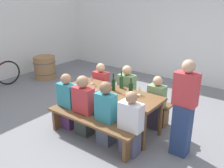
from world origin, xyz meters
name	(u,v)px	position (x,y,z in m)	size (l,w,h in m)	color
ground_plane	(112,127)	(0.00, 0.00, 0.00)	(24.00, 24.00, 0.00)	slate
back_wall	(187,27)	(0.00, 3.56, 1.60)	(14.00, 0.20, 3.20)	white
tasting_table	(112,96)	(0.00, 0.00, 0.66)	(1.92, 0.71, 0.75)	brown
bench_near	(89,124)	(0.00, -0.66, 0.35)	(1.82, 0.30, 0.45)	brown
bench_far	(131,100)	(0.00, 0.66, 0.35)	(1.82, 0.30, 0.45)	brown
wine_bottle_0	(131,88)	(0.34, 0.12, 0.86)	(0.08, 0.08, 0.30)	#143319
wine_bottle_1	(121,82)	(0.02, 0.27, 0.88)	(0.08, 0.08, 0.33)	#234C2D
wine_bottle_2	(113,84)	(-0.02, 0.06, 0.87)	(0.07, 0.07, 0.33)	#143319
wine_glass_0	(92,78)	(-0.60, 0.11, 0.86)	(0.07, 0.07, 0.17)	silver
wine_glass_1	(105,87)	(-0.05, -0.13, 0.87)	(0.06, 0.06, 0.17)	silver
wine_glass_2	(128,91)	(0.38, -0.04, 0.86)	(0.08, 0.08, 0.16)	silver
wine_glass_3	(95,86)	(-0.28, -0.15, 0.85)	(0.08, 0.08, 0.14)	silver
wine_glass_4	(139,88)	(0.48, 0.17, 0.88)	(0.07, 0.07, 0.17)	silver
seated_guest_near_0	(67,103)	(-0.68, -0.51, 0.52)	(0.37, 0.24, 1.10)	#522C5C
seated_guest_near_1	(84,107)	(-0.26, -0.51, 0.55)	(0.39, 0.24, 1.14)	#323834
seated_guest_near_2	(106,115)	(0.25, -0.51, 0.55)	(0.34, 0.24, 1.14)	#4C5364
seated_guest_near_3	(131,126)	(0.75, -0.51, 0.51)	(0.38, 0.24, 1.09)	#51536D
seated_guest_far_0	(101,88)	(-0.69, 0.51, 0.51)	(0.34, 0.24, 1.07)	navy
seated_guest_far_1	(127,93)	(-0.01, 0.51, 0.54)	(0.34, 0.24, 1.14)	#3E3666
seated_guest_far_2	(156,104)	(0.67, 0.51, 0.50)	(0.32, 0.24, 1.05)	#43394B
standing_host	(184,111)	(1.39, 0.00, 0.77)	(0.36, 0.24, 1.58)	navy
wine_barrel	(45,67)	(-3.51, 1.18, 0.34)	(0.69, 0.69, 0.68)	#9E7247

